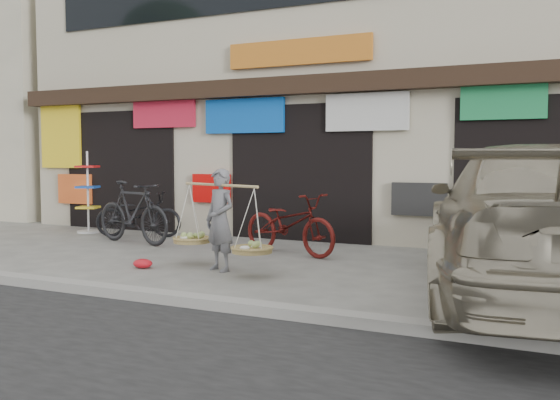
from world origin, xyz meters
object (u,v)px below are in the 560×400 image
at_px(bike_0, 138,214).
at_px(bike_1, 133,212).
at_px(street_vendor, 220,224).
at_px(bike_2, 289,224).
at_px(display_rack, 88,200).
at_px(suv, 541,222).

relative_size(bike_0, bike_1, 0.89).
bearing_deg(bike_0, street_vendor, -148.45).
distance_m(street_vendor, bike_0, 4.34).
bearing_deg(street_vendor, bike_2, 102.17).
bearing_deg(bike_1, display_rack, 77.27).
relative_size(bike_2, suv, 0.30).
xyz_separation_m(bike_1, bike_2, (3.26, 0.12, -0.08)).
bearing_deg(bike_1, bike_0, 45.00).
distance_m(street_vendor, display_rack, 5.65).
xyz_separation_m(bike_0, bike_1, (0.52, -0.82, 0.13)).
xyz_separation_m(street_vendor, display_rack, (-4.98, 2.67, 0.04)).
distance_m(bike_0, bike_2, 3.84).
distance_m(street_vendor, bike_2, 1.87).
relative_size(bike_0, display_rack, 1.00).
distance_m(bike_0, display_rack, 1.49).
bearing_deg(suv, display_rack, -26.56).
bearing_deg(display_rack, bike_0, -4.72).
relative_size(street_vendor, bike_1, 0.93).
height_order(bike_2, display_rack, display_rack).
bearing_deg(bike_2, bike_0, 97.13).
bearing_deg(street_vendor, bike_1, 170.41).
xyz_separation_m(bike_2, suv, (4.05, -1.76, 0.38)).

